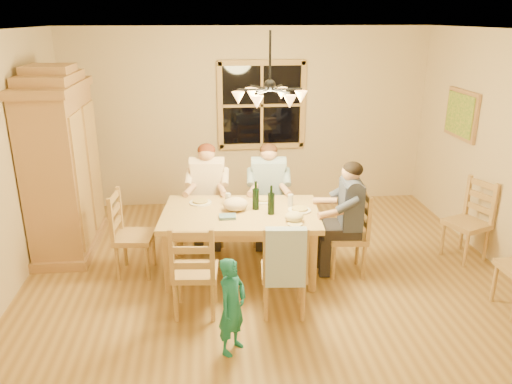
{
  "coord_description": "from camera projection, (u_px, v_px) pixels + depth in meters",
  "views": [
    {
      "loc": [
        -0.66,
        -5.04,
        2.83
      ],
      "look_at": [
        -0.13,
        0.1,
        1.0
      ],
      "focal_mm": 35.0,
      "sensor_mm": 36.0,
      "label": 1
    }
  ],
  "objects": [
    {
      "name": "floor",
      "position": [
        268.0,
        276.0,
        5.74
      ],
      "size": [
        5.5,
        5.5,
        0.0
      ],
      "primitive_type": "plane",
      "color": "olive",
      "rests_on": "ground"
    },
    {
      "name": "ceiling",
      "position": [
        270.0,
        30.0,
        4.84
      ],
      "size": [
        5.5,
        5.0,
        0.02
      ],
      "primitive_type": "cube",
      "color": "white",
      "rests_on": "wall_back"
    },
    {
      "name": "wall_back",
      "position": [
        248.0,
        118.0,
        7.63
      ],
      "size": [
        5.5,
        0.02,
        2.7
      ],
      "primitive_type": "cube",
      "color": "beige",
      "rests_on": "floor"
    },
    {
      "name": "window",
      "position": [
        262.0,
        105.0,
        7.55
      ],
      "size": [
        1.3,
        0.06,
        1.3
      ],
      "color": "black",
      "rests_on": "wall_back"
    },
    {
      "name": "painting",
      "position": [
        461.0,
        114.0,
        6.59
      ],
      "size": [
        0.06,
        0.78,
        0.64
      ],
      "color": "#9A6843",
      "rests_on": "wall_right"
    },
    {
      "name": "chandelier",
      "position": [
        270.0,
        95.0,
        5.04
      ],
      "size": [
        0.77,
        0.68,
        0.71
      ],
      "color": "black",
      "rests_on": "ceiling"
    },
    {
      "name": "armoire",
      "position": [
        63.0,
        169.0,
        6.12
      ],
      "size": [
        0.66,
        1.4,
        2.3
      ],
      "color": "#9A6843",
      "rests_on": "floor"
    },
    {
      "name": "dining_table",
      "position": [
        241.0,
        220.0,
        5.62
      ],
      "size": [
        1.84,
        1.23,
        0.76
      ],
      "rotation": [
        0.0,
        0.0,
        -0.09
      ],
      "color": "tan",
      "rests_on": "floor"
    },
    {
      "name": "chair_far_left",
      "position": [
        209.0,
        221.0,
        6.52
      ],
      "size": [
        0.48,
        0.46,
        0.99
      ],
      "rotation": [
        0.0,
        0.0,
        3.05
      ],
      "color": "#9E7946",
      "rests_on": "floor"
    },
    {
      "name": "chair_far_right",
      "position": [
        268.0,
        220.0,
        6.52
      ],
      "size": [
        0.48,
        0.46,
        0.99
      ],
      "rotation": [
        0.0,
        0.0,
        3.05
      ],
      "color": "#9E7946",
      "rests_on": "floor"
    },
    {
      "name": "chair_near_left",
      "position": [
        196.0,
        285.0,
        4.96
      ],
      "size": [
        0.48,
        0.46,
        0.99
      ],
      "rotation": [
        0.0,
        0.0,
        -0.09
      ],
      "color": "#9E7946",
      "rests_on": "floor"
    },
    {
      "name": "chair_near_right",
      "position": [
        283.0,
        285.0,
        4.97
      ],
      "size": [
        0.48,
        0.46,
        0.99
      ],
      "rotation": [
        0.0,
        0.0,
        -0.09
      ],
      "color": "#9E7946",
      "rests_on": "floor"
    },
    {
      "name": "chair_end_left",
      "position": [
        135.0,
        249.0,
        5.73
      ],
      "size": [
        0.46,
        0.48,
        0.99
      ],
      "rotation": [
        0.0,
        0.0,
        -1.66
      ],
      "color": "#9E7946",
      "rests_on": "floor"
    },
    {
      "name": "chair_end_right",
      "position": [
        346.0,
        248.0,
        5.75
      ],
      "size": [
        0.46,
        0.48,
        0.99
      ],
      "rotation": [
        0.0,
        0.0,
        1.48
      ],
      "color": "#9E7946",
      "rests_on": "floor"
    },
    {
      "name": "adult_woman",
      "position": [
        207.0,
        182.0,
        6.34
      ],
      "size": [
        0.42,
        0.45,
        0.87
      ],
      "rotation": [
        0.0,
        0.0,
        3.05
      ],
      "color": "beige",
      "rests_on": "floor"
    },
    {
      "name": "adult_plaid_man",
      "position": [
        268.0,
        181.0,
        6.34
      ],
      "size": [
        0.42,
        0.45,
        0.87
      ],
      "rotation": [
        0.0,
        0.0,
        3.05
      ],
      "color": "#2F5881",
      "rests_on": "floor"
    },
    {
      "name": "adult_slate_man",
      "position": [
        349.0,
        204.0,
        5.57
      ],
      "size": [
        0.45,
        0.42,
        0.87
      ],
      "rotation": [
        0.0,
        0.0,
        1.48
      ],
      "color": "#3A415E",
      "rests_on": "floor"
    },
    {
      "name": "towel",
      "position": [
        286.0,
        257.0,
        4.65
      ],
      "size": [
        0.39,
        0.13,
        0.58
      ],
      "primitive_type": "cube",
      "rotation": [
        0.0,
        0.0,
        -0.09
      ],
      "color": "#A8C1E3",
      "rests_on": "chair_near_right"
    },
    {
      "name": "wine_bottle_a",
      "position": [
        256.0,
        195.0,
        5.6
      ],
      "size": [
        0.08,
        0.08,
        0.33
      ],
      "primitive_type": "cylinder",
      "color": "black",
      "rests_on": "dining_table"
    },
    {
      "name": "wine_bottle_b",
      "position": [
        271.0,
        200.0,
        5.46
      ],
      "size": [
        0.08,
        0.08,
        0.33
      ],
      "primitive_type": "cylinder",
      "color": "black",
      "rests_on": "dining_table"
    },
    {
      "name": "plate_woman",
      "position": [
        200.0,
        203.0,
        5.83
      ],
      "size": [
        0.26,
        0.26,
        0.02
      ],
      "primitive_type": "cylinder",
      "color": "white",
      "rests_on": "dining_table"
    },
    {
      "name": "plate_plaid",
      "position": [
        263.0,
        200.0,
        5.9
      ],
      "size": [
        0.26,
        0.26,
        0.02
      ],
      "primitive_type": "cylinder",
      "color": "white",
      "rests_on": "dining_table"
    },
    {
      "name": "plate_slate",
      "position": [
        299.0,
        210.0,
        5.6
      ],
      "size": [
        0.26,
        0.26,
        0.02
      ],
      "primitive_type": "cylinder",
      "color": "white",
      "rests_on": "dining_table"
    },
    {
      "name": "wine_glass_a",
      "position": [
        228.0,
        199.0,
        5.76
      ],
      "size": [
        0.06,
        0.06,
        0.14
      ],
      "primitive_type": "cylinder",
      "color": "silver",
      "rests_on": "dining_table"
    },
    {
      "name": "wine_glass_b",
      "position": [
        290.0,
        200.0,
        5.73
      ],
      "size": [
        0.06,
        0.06,
        0.14
      ],
      "primitive_type": "cylinder",
      "color": "silver",
      "rests_on": "dining_table"
    },
    {
      "name": "cap",
      "position": [
        294.0,
        217.0,
        5.3
      ],
      "size": [
        0.2,
        0.2,
        0.11
      ],
      "primitive_type": "ellipsoid",
      "color": "#C7B985",
      "rests_on": "dining_table"
    },
    {
      "name": "napkin",
      "position": [
        227.0,
        217.0,
        5.4
      ],
      "size": [
        0.19,
        0.16,
        0.03
      ],
      "primitive_type": "cube",
      "rotation": [
        0.0,
        0.0,
        -0.09
      ],
      "color": "slate",
      "rests_on": "dining_table"
    },
    {
      "name": "cloth_bundle",
      "position": [
        235.0,
        204.0,
        5.59
      ],
      "size": [
        0.28,
        0.22,
        0.15
      ],
      "primitive_type": "ellipsoid",
      "color": "#CCB294",
      "rests_on": "dining_table"
    },
    {
      "name": "child",
      "position": [
        232.0,
        306.0,
        4.33
      ],
      "size": [
        0.37,
        0.39,
        0.9
      ],
      "primitive_type": "imported",
      "rotation": [
        0.0,
        0.0,
        0.92
      ],
      "color": "#18706B",
      "rests_on": "floor"
    },
    {
      "name": "chair_spare_back",
      "position": [
        465.0,
        235.0,
        6.09
      ],
      "size": [
        0.55,
        0.56,
        0.99
      ],
      "rotation": [
        0.0,
        0.0,
        1.95
      ],
      "color": "#9E7946",
      "rests_on": "floor"
    }
  ]
}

